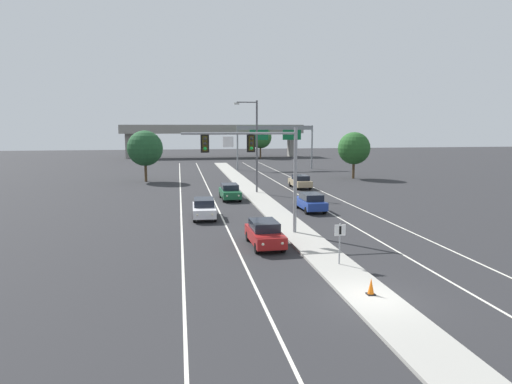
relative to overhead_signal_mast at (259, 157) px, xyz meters
name	(u,v)px	position (x,y,z in m)	size (l,w,h in m)	color
ground_plane	(372,300)	(2.76, -12.39, -5.35)	(260.00, 260.00, 0.00)	#28282B
median_island	(281,217)	(2.76, 5.61, -5.28)	(2.40, 110.00, 0.15)	#9E9B93
lane_stripe_oncoming_center	(216,205)	(-1.94, 12.61, -5.35)	(0.14, 100.00, 0.01)	silver
lane_stripe_receding_center	(312,202)	(7.46, 12.61, -5.35)	(0.14, 100.00, 0.01)	silver
edge_stripe_left	(181,206)	(-5.24, 12.61, -5.35)	(0.14, 100.00, 0.01)	silver
edge_stripe_right	(344,202)	(10.76, 12.61, -5.35)	(0.14, 100.00, 0.01)	silver
overhead_signal_mast	(259,157)	(0.00, 0.00, 0.00)	(7.75, 0.44, 7.20)	gray
median_sign_post	(340,238)	(2.99, -7.63, -3.77)	(0.60, 0.10, 2.20)	gray
street_lamp_median	(255,141)	(2.90, 19.50, 0.44)	(2.58, 0.28, 10.00)	#4C4C51
car_oncoming_red	(265,233)	(-0.16, -2.81, -4.53)	(1.91, 4.51, 1.58)	maroon
car_oncoming_white	(204,208)	(-3.40, 6.65, -4.53)	(1.91, 4.51, 1.58)	silver
car_oncoming_green	(230,192)	(-0.29, 15.74, -4.53)	(1.89, 4.50, 1.58)	#195633
car_receding_blue	(311,202)	(6.03, 8.29, -4.53)	(1.90, 4.50, 1.58)	navy
car_receding_tan	(300,181)	(9.00, 22.93, -4.53)	(1.92, 4.51, 1.58)	tan
traffic_cone_median_nose	(371,287)	(2.82, -12.14, -4.84)	(0.36, 0.36, 0.74)	black
highway_sign_gantry	(275,133)	(10.96, 46.93, 0.81)	(13.28, 0.42, 7.50)	gray
overpass_bridge	(213,133)	(2.76, 79.26, 0.43)	(42.40, 6.40, 7.65)	gray
tree_far_left_b	(145,148)	(-9.75, 32.77, -0.89)	(4.72, 4.72, 6.84)	#4C3823
tree_far_right_c	(354,148)	(19.07, 31.53, -1.06)	(4.54, 4.54, 6.57)	#4C3823
tree_far_right_a	(260,137)	(13.18, 73.93, -0.54)	(5.09, 5.09, 7.36)	#4C3823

